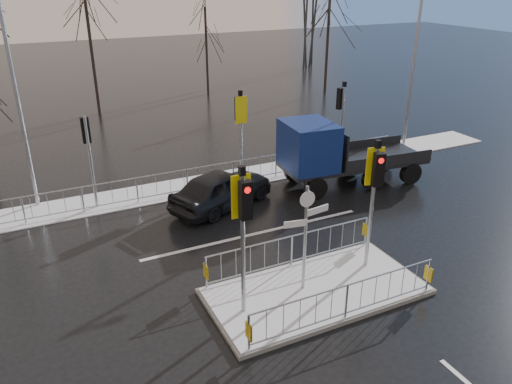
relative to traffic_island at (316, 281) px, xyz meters
name	(u,v)px	position (x,y,z in m)	size (l,w,h in m)	color
ground	(316,293)	(0.01, -0.01, -0.39)	(120.00, 120.00, 0.00)	black
snow_verge	(206,184)	(0.01, 8.59, -0.37)	(30.00, 2.00, 0.04)	white
lane_markings	(322,299)	(0.01, -0.34, -0.39)	(8.00, 11.38, 0.01)	silver
traffic_island	(316,281)	(0.00, 0.00, 0.00)	(6.00, 3.04, 4.15)	#63625E
far_kerb_fixtures	(216,164)	(0.31, 8.08, 0.63)	(18.00, 0.65, 3.83)	#959BA3
car_far_lane	(222,189)	(-0.19, 6.32, 0.34)	(1.72, 4.27, 1.45)	black
flatbed_truck	(327,152)	(4.38, 6.18, 1.11)	(6.26, 2.77, 2.82)	black
tree_far_a	(89,34)	(-1.99, 21.99, 4.43)	(3.75, 3.75, 7.08)	black
tree_far_b	(206,34)	(6.01, 23.99, 3.79)	(3.25, 3.25, 6.14)	black
tree_far_c	(329,19)	(14.01, 20.99, 4.76)	(4.00, 4.00, 7.55)	black
street_lamp_right	(415,60)	(10.58, 8.49, 4.00)	(1.25, 0.18, 8.00)	#959BA3
street_lamp_left	(17,88)	(-6.42, 9.49, 4.10)	(1.25, 0.18, 8.20)	#959BA3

